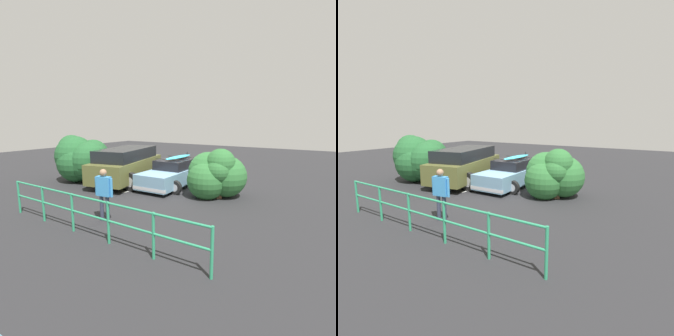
% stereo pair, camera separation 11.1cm
% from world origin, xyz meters
% --- Properties ---
extents(ground_plane, '(44.00, 44.00, 0.02)m').
position_xyz_m(ground_plane, '(0.00, 0.00, -0.01)').
color(ground_plane, '#28282B').
rests_on(ground_plane, ground).
extents(parking_stripe, '(0.12, 4.84, 0.00)m').
position_xyz_m(parking_stripe, '(1.28, -0.64, 0.00)').
color(parking_stripe, silver).
rests_on(parking_stripe, ground).
extents(sedan_car, '(2.32, 4.50, 1.56)m').
position_xyz_m(sedan_car, '(0.11, -0.68, 0.61)').
color(sedan_car, '#729EBC').
rests_on(sedan_car, ground).
extents(suv_car, '(3.32, 5.01, 1.77)m').
position_xyz_m(suv_car, '(2.45, 0.17, 0.93)').
color(suv_car, brown).
rests_on(suv_car, ground).
extents(person_bystander, '(0.64, 0.26, 1.66)m').
position_xyz_m(person_bystander, '(-0.50, 4.53, 1.00)').
color(person_bystander, '#33384C').
rests_on(person_bystander, ground).
extents(railing_fence, '(7.13, 0.09, 1.11)m').
position_xyz_m(railing_fence, '(-1.04, 5.57, 0.72)').
color(railing_fence, '#2D9366').
rests_on(railing_fence, ground).
extents(bush_near_left, '(2.40, 2.23, 2.11)m').
position_xyz_m(bush_near_left, '(-2.31, 0.14, 0.94)').
color(bush_near_left, brown).
rests_on(bush_near_left, ground).
extents(bush_near_right, '(2.95, 2.94, 2.43)m').
position_xyz_m(bush_near_right, '(4.63, 1.18, 1.17)').
color(bush_near_right, brown).
rests_on(bush_near_right, ground).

